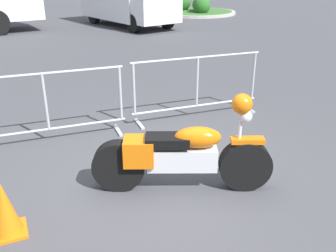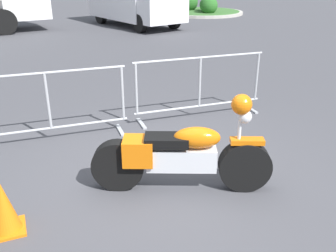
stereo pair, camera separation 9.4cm
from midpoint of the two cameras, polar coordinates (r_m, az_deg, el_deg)
name	(u,v)px [view 2 (the right image)]	position (r m, az deg, el deg)	size (l,w,h in m)	color
ground_plane	(162,182)	(4.65, -0.29, -8.46)	(120.00, 120.00, 0.00)	#424247
motorcycle	(181,155)	(4.31, 2.69, -4.38)	(1.98, 0.99, 1.18)	black
crowd_barrier_near	(48,106)	(5.75, -17.33, 2.94)	(2.33, 0.56, 1.07)	#9EA0A5
crowd_barrier_far	(200,86)	(6.43, 5.26, 6.01)	(2.33, 0.56, 1.07)	#9EA0A5
planter_island	(201,9)	(21.84, 5.20, 17.37)	(4.61, 4.61, 1.05)	#ADA89E
traffic_cone	(3,206)	(4.04, -23.20, -11.20)	(0.34, 0.34, 0.59)	orange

